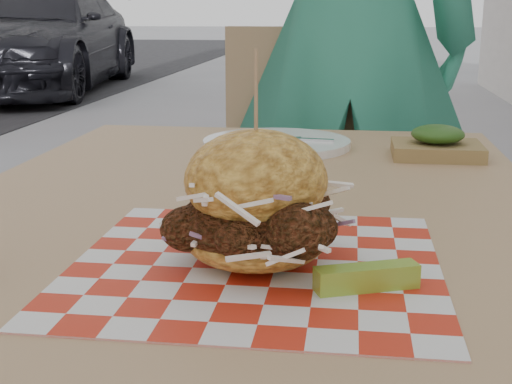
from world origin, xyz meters
TOP-DOWN VIEW (x-y plane):
  - diner at (0.29, 0.79)m, footprint 0.68×0.44m
  - car_dark at (-3.60, 7.50)m, footprint 2.37×4.74m
  - patio_table at (0.17, -0.21)m, footprint 0.80×1.20m
  - patio_chair at (0.18, 0.73)m, footprint 0.46×0.47m
  - paper_liner at (0.22, -0.44)m, footprint 0.36×0.36m
  - sandwich at (0.22, -0.44)m, footprint 0.18×0.18m
  - pickle_spear at (0.32, -0.49)m, footprint 0.10×0.06m
  - place_setting at (0.17, 0.18)m, footprint 0.27×0.27m
  - kraft_tray at (0.45, 0.13)m, footprint 0.15×0.12m

SIDE VIEW (x-z plane):
  - patio_chair at x=0.18m, z-range 0.08..1.03m
  - car_dark at x=-3.60m, z-range 0.00..1.32m
  - patio_table at x=0.17m, z-range 0.30..1.05m
  - paper_liner at x=0.22m, z-range 0.75..0.75m
  - place_setting at x=0.17m, z-range 0.75..0.77m
  - pickle_spear at x=0.32m, z-range 0.75..0.77m
  - kraft_tray at x=0.45m, z-range 0.74..0.80m
  - sandwich at x=0.22m, z-range 0.71..0.91m
  - diner at x=0.29m, z-range 0.00..1.85m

